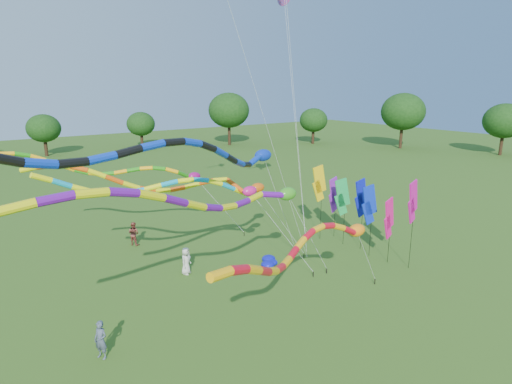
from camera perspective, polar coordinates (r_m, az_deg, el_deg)
ground at (r=21.94m, az=8.99°, el=-14.08°), size 160.00×160.00×0.00m
tree_ring at (r=19.42m, az=0.55°, el=0.61°), size 121.71×120.32×9.51m
tube_kite_red at (r=16.22m, az=8.17°, el=-6.70°), size 12.66×5.40×6.63m
tube_kite_orange at (r=21.06m, az=-11.13°, el=1.16°), size 12.77×5.21×7.48m
tube_kite_purple at (r=16.19m, az=-7.51°, el=-1.05°), size 17.17×3.51×8.06m
tube_kite_blue at (r=17.67m, az=-6.77°, el=4.87°), size 15.77×6.60×9.24m
tube_kite_cyan at (r=20.81m, az=-8.80°, el=0.66°), size 14.02×1.26×7.42m
tube_kite_green at (r=27.64m, az=-16.60°, el=2.82°), size 13.50×4.22×7.23m
banner_pole_violet at (r=29.47m, az=10.32°, el=-0.39°), size 1.16×0.30×4.30m
banner_pole_green at (r=28.17m, az=11.39°, el=-0.66°), size 1.13×0.44×4.51m
banner_pole_magenta_a at (r=25.89m, az=17.31°, el=-3.40°), size 1.15×0.31×4.06m
banner_pole_blue_b at (r=27.47m, az=13.81°, el=-0.80°), size 1.16×0.12×4.69m
banner_pole_magenta_b at (r=25.16m, az=20.18°, el=-1.28°), size 1.15×0.30×5.27m
banner_pole_blue_a at (r=26.52m, az=14.85°, el=-1.67°), size 1.16×0.29×4.56m
banner_pole_orange at (r=28.70m, az=8.41°, el=1.11°), size 1.16×0.20×5.18m
blue_nylon_heap at (r=25.36m, az=2.00°, el=-9.35°), size 1.55×1.42×0.44m
person_a at (r=24.42m, az=-9.32°, el=-9.04°), size 0.90×0.84×1.55m
person_b at (r=18.38m, az=-20.00°, el=-18.05°), size 0.61×0.68×1.56m
person_c at (r=29.40m, az=-16.00°, el=-5.34°), size 0.92×0.97×1.57m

